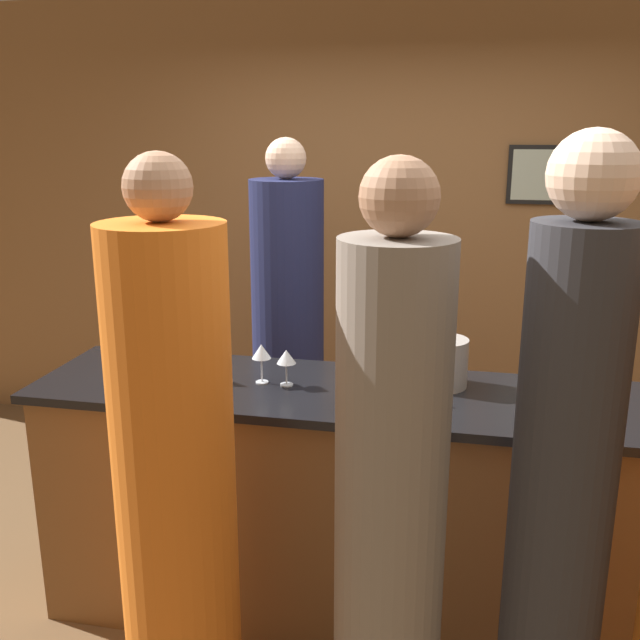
{
  "coord_description": "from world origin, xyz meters",
  "views": [
    {
      "loc": [
        0.35,
        -2.6,
        2.03
      ],
      "look_at": [
        -0.21,
        0.1,
        1.27
      ],
      "focal_mm": 40.0,
      "sensor_mm": 36.0,
      "label": 1
    }
  ],
  "objects_px": {
    "guest_0": "(559,518)",
    "guest_3": "(176,490)",
    "bartender": "(288,349)",
    "ice_bucket": "(442,362)",
    "guest_1": "(390,520)"
  },
  "relations": [
    {
      "from": "guest_1",
      "to": "ice_bucket",
      "type": "height_order",
      "value": "guest_1"
    },
    {
      "from": "guest_1",
      "to": "ice_bucket",
      "type": "xyz_separation_m",
      "value": [
        0.1,
        0.87,
        0.2
      ]
    },
    {
      "from": "bartender",
      "to": "guest_3",
      "type": "xyz_separation_m",
      "value": [
        0.01,
        -1.48,
        -0.01
      ]
    },
    {
      "from": "bartender",
      "to": "guest_1",
      "type": "relative_size",
      "value": 1.01
    },
    {
      "from": "bartender",
      "to": "ice_bucket",
      "type": "xyz_separation_m",
      "value": [
        0.8,
        -0.67,
        0.2
      ]
    },
    {
      "from": "ice_bucket",
      "to": "bartender",
      "type": "bearing_deg",
      "value": 140.24
    },
    {
      "from": "guest_0",
      "to": "guest_3",
      "type": "distance_m",
      "value": 1.16
    },
    {
      "from": "bartender",
      "to": "guest_3",
      "type": "height_order",
      "value": "bartender"
    },
    {
      "from": "guest_0",
      "to": "ice_bucket",
      "type": "distance_m",
      "value": 0.94
    },
    {
      "from": "guest_3",
      "to": "ice_bucket",
      "type": "height_order",
      "value": "guest_3"
    },
    {
      "from": "bartender",
      "to": "guest_1",
      "type": "bearing_deg",
      "value": 114.35
    },
    {
      "from": "bartender",
      "to": "guest_3",
      "type": "relative_size",
      "value": 1.01
    },
    {
      "from": "bartender",
      "to": "ice_bucket",
      "type": "relative_size",
      "value": 9.71
    },
    {
      "from": "guest_0",
      "to": "guest_3",
      "type": "relative_size",
      "value": 1.03
    },
    {
      "from": "bartender",
      "to": "guest_3",
      "type": "distance_m",
      "value": 1.48
    }
  ]
}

